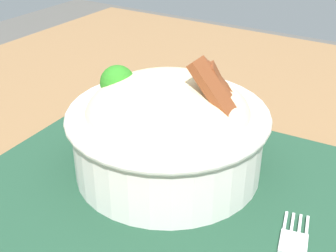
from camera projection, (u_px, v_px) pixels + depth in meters
The scene contains 3 objects.
table at pixel (226, 248), 0.46m from camera, with size 1.07×0.99×0.78m.
placemat at pixel (202, 199), 0.42m from camera, with size 0.44×0.31×0.00m, color #1E422D.
bowl at pixel (168, 127), 0.43m from camera, with size 0.20×0.20×0.12m.
Camera 1 is at (0.13, -0.32, 1.04)m, focal length 48.13 mm.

